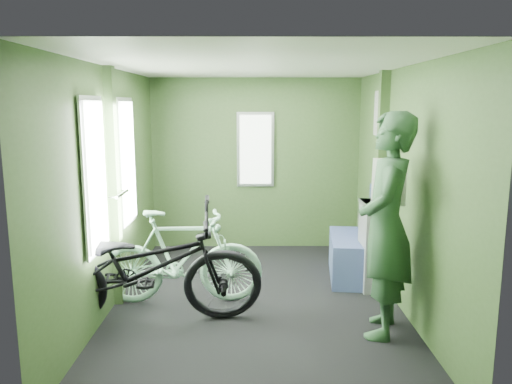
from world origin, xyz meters
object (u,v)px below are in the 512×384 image
passenger (386,225)px  bicycle_mint (182,303)px  bench_seat (357,252)px  waste_box (375,246)px  bicycle_black (147,325)px

passenger → bicycle_mint: bearing=-92.3°
bicycle_mint → bench_seat: 2.05m
waste_box → bench_seat: (-0.11, 0.34, -0.18)m
passenger → bicycle_black: bearing=-77.3°
bicycle_mint → waste_box: (1.99, 0.40, 0.47)m
passenger → waste_box: 1.16m
passenger → waste_box: bearing=-172.6°
passenger → bench_seat: bearing=-165.6°
bicycle_black → passenger: bearing=-98.6°
passenger → bench_seat: (0.06, 1.38, -0.65)m
bicycle_black → passenger: (2.07, -0.15, 0.95)m
bicycle_black → bicycle_mint: bicycle_black is taller
passenger → bench_seat: size_ratio=1.88×
passenger → waste_box: size_ratio=2.00×
bicycle_black → passenger: size_ratio=1.09×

